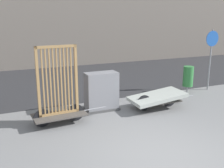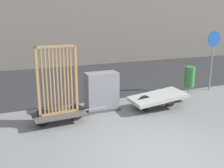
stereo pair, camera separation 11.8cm
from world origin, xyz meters
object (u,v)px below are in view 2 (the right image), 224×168
object	(u,v)px
bike_cart_with_mattress	(157,98)
utility_cabinet	(102,93)
bike_cart_with_bedframe	(59,98)
sign_post	(213,51)
trash_bin	(189,77)

from	to	relation	value
bike_cart_with_mattress	utility_cabinet	xyz separation A→B (m)	(-1.72, 0.58, 0.21)
bike_cart_with_bedframe	utility_cabinet	distance (m)	1.61
bike_cart_with_bedframe	sign_post	bearing A→B (deg)	6.37
bike_cart_with_bedframe	bike_cart_with_mattress	bearing A→B (deg)	-3.52
utility_cabinet	trash_bin	size ratio (longest dim) A/B	1.18
sign_post	bike_cart_with_bedframe	bearing A→B (deg)	-170.12
utility_cabinet	sign_post	xyz separation A→B (m)	(4.93, 0.53, 1.04)
utility_cabinet	trash_bin	xyz separation A→B (m)	(3.88, 0.54, 0.07)
bike_cart_with_mattress	trash_bin	bearing A→B (deg)	29.24
trash_bin	bike_cart_with_mattress	bearing A→B (deg)	-152.46
bike_cart_with_bedframe	trash_bin	bearing A→B (deg)	8.34
bike_cart_with_bedframe	sign_post	xyz separation A→B (m)	(6.42, 1.12, 0.88)
bike_cart_with_bedframe	trash_bin	distance (m)	5.48
bike_cart_with_bedframe	trash_bin	size ratio (longest dim) A/B	2.10
bike_cart_with_mattress	trash_bin	size ratio (longest dim) A/B	2.22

